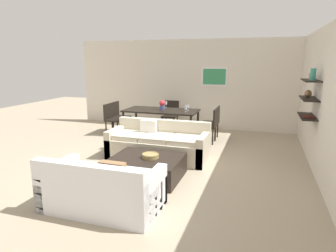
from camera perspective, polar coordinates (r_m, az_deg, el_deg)
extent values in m
plane|color=tan|center=(6.19, -2.20, -7.07)|extent=(18.00, 18.00, 0.00)
cube|color=silver|center=(9.19, 7.17, 7.91)|extent=(8.40, 0.06, 2.70)
cube|color=white|center=(9.08, 8.91, 9.37)|extent=(0.80, 0.02, 0.58)
cube|color=#338C59|center=(9.07, 8.89, 9.37)|extent=(0.68, 0.01, 0.46)
cube|color=silver|center=(6.20, 27.28, 4.43)|extent=(0.06, 8.20, 2.70)
cube|color=black|center=(6.33, 25.80, 7.91)|extent=(0.28, 0.90, 0.02)
cube|color=black|center=(6.36, 25.50, 4.78)|extent=(0.28, 0.90, 0.02)
cube|color=black|center=(6.41, 25.21, 1.68)|extent=(0.28, 0.90, 0.02)
cylinder|color=teal|center=(6.13, 26.15, 8.91)|extent=(0.10, 0.10, 0.22)
sphere|color=olive|center=(6.53, 25.37, 5.69)|extent=(0.14, 0.14, 0.14)
cylinder|color=#D85933|center=(6.38, 25.80, 8.59)|extent=(0.07, 0.07, 0.12)
cube|color=#4C1E19|center=(6.26, 25.39, 1.68)|extent=(0.20, 0.28, 0.03)
cube|color=beige|center=(6.41, -1.91, -4.38)|extent=(2.13, 0.90, 0.42)
cube|color=beige|center=(6.65, -0.85, -0.28)|extent=(2.13, 0.16, 0.36)
cube|color=beige|center=(6.78, -9.85, -2.83)|extent=(0.14, 0.90, 0.60)
cube|color=beige|center=(6.14, 6.88, -4.37)|extent=(0.14, 0.90, 0.60)
cube|color=beige|center=(6.54, -7.13, -1.78)|extent=(0.60, 0.70, 0.10)
cube|color=beige|center=(6.31, -2.05, -2.22)|extent=(0.60, 0.70, 0.10)
cube|color=beige|center=(6.13, 3.38, -2.66)|extent=(0.60, 0.70, 0.10)
cube|color=white|center=(6.58, -3.73, -0.44)|extent=(0.37, 0.15, 0.36)
cube|color=white|center=(4.43, -12.36, -12.64)|extent=(1.63, 0.90, 0.42)
cube|color=white|center=(3.99, -15.31, -9.60)|extent=(1.63, 0.16, 0.36)
cube|color=white|center=(4.10, -3.12, -13.16)|extent=(0.14, 0.90, 0.60)
cube|color=white|center=(4.80, -20.25, -10.00)|extent=(0.14, 0.90, 0.60)
cube|color=white|center=(4.21, -8.21, -9.99)|extent=(0.66, 0.70, 0.10)
cube|color=white|center=(4.53, -15.99, -8.70)|extent=(0.66, 0.70, 0.10)
cube|color=#99724C|center=(4.01, -10.64, -9.29)|extent=(0.36, 0.12, 0.36)
cube|color=black|center=(5.39, -4.14, -7.96)|extent=(1.24, 1.02, 0.38)
cylinder|color=#99844C|center=(5.29, -3.40, -5.79)|extent=(0.30, 0.30, 0.07)
torus|color=#99844C|center=(5.28, -3.41, -5.44)|extent=(0.30, 0.30, 0.02)
cube|color=black|center=(8.11, -1.33, 2.99)|extent=(2.00, 0.97, 0.04)
cylinder|color=black|center=(8.16, -8.56, 0.23)|extent=(0.06, 0.06, 0.71)
cylinder|color=black|center=(7.53, 4.39, -0.71)|extent=(0.06, 0.06, 0.71)
cylinder|color=black|center=(8.91, -6.14, 1.33)|extent=(0.06, 0.06, 0.71)
cylinder|color=black|center=(8.33, 5.77, 0.56)|extent=(0.06, 0.06, 0.71)
cube|color=black|center=(8.92, 0.38, 1.90)|extent=(0.44, 0.44, 0.04)
cube|color=black|center=(9.07, 0.77, 3.59)|extent=(0.44, 0.04, 0.43)
cylinder|color=black|center=(8.85, -1.08, 0.33)|extent=(0.04, 0.04, 0.41)
cylinder|color=black|center=(8.74, 1.15, 0.18)|extent=(0.04, 0.04, 0.41)
cylinder|color=black|center=(9.18, -0.35, 0.78)|extent=(0.04, 0.04, 0.41)
cylinder|color=black|center=(9.08, 1.81, 0.64)|extent=(0.04, 0.04, 0.41)
cube|color=black|center=(7.63, 7.54, -0.02)|extent=(0.44, 0.44, 0.04)
cube|color=black|center=(7.55, 9.08, 1.62)|extent=(0.04, 0.44, 0.43)
cylinder|color=black|center=(7.89, 6.45, -1.26)|extent=(0.04, 0.04, 0.41)
cylinder|color=black|center=(7.54, 5.89, -1.88)|extent=(0.04, 0.04, 0.41)
cylinder|color=black|center=(7.83, 9.03, -1.45)|extent=(0.04, 0.04, 0.41)
cylinder|color=black|center=(7.48, 8.59, -2.08)|extent=(0.04, 0.04, 0.41)
cube|color=black|center=(8.88, -8.93, 1.70)|extent=(0.44, 0.44, 0.04)
cube|color=black|center=(8.93, -10.13, 3.25)|extent=(0.04, 0.44, 0.43)
cylinder|color=black|center=(8.68, -8.36, -0.04)|extent=(0.04, 0.04, 0.41)
cylinder|color=black|center=(9.00, -7.35, 0.44)|extent=(0.04, 0.04, 0.41)
cylinder|color=black|center=(8.85, -10.45, 0.12)|extent=(0.04, 0.04, 0.41)
cylinder|color=black|center=(9.16, -9.39, 0.58)|extent=(0.04, 0.04, 0.41)
cube|color=black|center=(8.05, 8.11, 0.62)|extent=(0.44, 0.44, 0.04)
cube|color=black|center=(7.98, 9.57, 2.18)|extent=(0.04, 0.44, 0.43)
cylinder|color=black|center=(8.30, 7.05, -0.58)|extent=(0.04, 0.04, 0.41)
cylinder|color=black|center=(7.96, 6.56, -1.14)|extent=(0.04, 0.04, 0.41)
cylinder|color=black|center=(8.25, 9.51, -0.75)|extent=(0.04, 0.04, 0.41)
cylinder|color=black|center=(7.90, 9.12, -1.32)|extent=(0.04, 0.04, 0.41)
cube|color=black|center=(8.50, -10.25, 1.17)|extent=(0.44, 0.44, 0.04)
cube|color=black|center=(8.55, -11.50, 2.79)|extent=(0.04, 0.44, 0.43)
cylinder|color=black|center=(8.31, -9.68, -0.66)|extent=(0.04, 0.04, 0.41)
cylinder|color=black|center=(8.62, -8.58, -0.14)|extent=(0.04, 0.04, 0.41)
cylinder|color=black|center=(8.48, -11.84, -0.48)|extent=(0.04, 0.04, 0.41)
cylinder|color=black|center=(8.78, -10.68, 0.02)|extent=(0.04, 0.04, 0.41)
cylinder|color=silver|center=(8.51, -0.39, 3.59)|extent=(0.06, 0.06, 0.01)
cylinder|color=silver|center=(8.50, -0.39, 3.89)|extent=(0.01, 0.01, 0.08)
cylinder|color=silver|center=(8.49, -0.39, 4.48)|extent=(0.06, 0.06, 0.09)
cylinder|color=silver|center=(7.79, 3.43, 2.74)|extent=(0.06, 0.06, 0.01)
cylinder|color=silver|center=(7.78, 3.44, 2.98)|extent=(0.01, 0.01, 0.06)
cylinder|color=silver|center=(7.77, 3.44, 3.54)|extent=(0.07, 0.07, 0.09)
cylinder|color=silver|center=(8.02, 3.87, 3.01)|extent=(0.06, 0.06, 0.01)
cylinder|color=silver|center=(8.01, 3.87, 3.29)|extent=(0.01, 0.01, 0.07)
cylinder|color=silver|center=(8.00, 3.88, 3.80)|extent=(0.06, 0.06, 0.07)
cylinder|color=#4C518C|center=(8.12, -1.12, 3.58)|extent=(0.13, 0.13, 0.12)
sphere|color=red|center=(8.10, -1.13, 4.43)|extent=(0.16, 0.16, 0.16)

